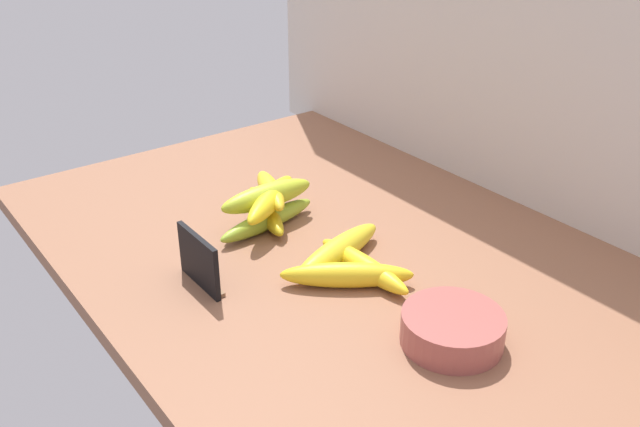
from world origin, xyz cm
name	(u,v)px	position (x,y,z in cm)	size (l,w,h in cm)	color
counter_top	(323,252)	(0.00, 0.00, 1.50)	(110.00, 76.00, 3.00)	brown
back_wall	(503,17)	(0.00, 39.00, 35.00)	(130.00, 2.00, 70.00)	beige
chalkboard_sign	(199,262)	(-1.14, -21.75, 6.86)	(11.00, 1.80, 8.40)	black
fruit_bowl	(452,329)	(30.85, -1.99, 5.17)	(13.55, 13.55, 4.34)	#A04F49
banana_0	(347,275)	(12.08, -4.59, 4.90)	(19.82, 3.79, 3.79)	yellow
banana_1	(268,220)	(-9.96, -4.26, 4.65)	(20.35, 3.29, 3.29)	#92B02D
banana_2	(338,250)	(5.88, -1.31, 5.03)	(20.14, 4.06, 4.06)	yellow
banana_3	(363,266)	(11.20, -0.72, 4.67)	(19.28, 3.34, 3.34)	yellow
banana_4	(265,210)	(-13.10, -2.68, 4.71)	(18.89, 3.42, 3.42)	gold
banana_5	(270,190)	(-13.32, -1.34, 8.10)	(15.32, 3.37, 3.37)	yellow
banana_6	(267,196)	(-11.35, -3.32, 8.38)	(17.62, 4.17, 4.17)	#B3C52B
banana_7	(271,199)	(-10.33, -3.19, 8.13)	(18.33, 3.67, 3.67)	yellow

